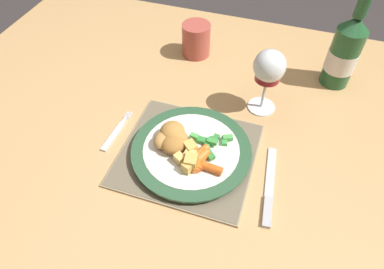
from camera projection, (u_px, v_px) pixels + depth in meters
The scene contains 13 objects.
ground_plane at pixel (189, 249), 1.40m from camera, with size 6.00×6.00×0.00m, color #383333.
dining_table at pixel (187, 146), 0.90m from camera, with size 1.43×1.10×0.74m.
placemat at pixel (188, 154), 0.79m from camera, with size 0.30×0.28×0.01m.
dinner_plate at pixel (191, 151), 0.77m from camera, with size 0.27×0.27×0.02m.
breaded_croquettes at pixel (172, 138), 0.77m from camera, with size 0.09×0.10×0.04m.
green_beans_pile at pixel (211, 142), 0.77m from camera, with size 0.10×0.08×0.02m.
glazed_carrots at pixel (202, 160), 0.74m from camera, with size 0.07×0.08×0.02m.
fork at pixel (115, 133), 0.83m from camera, with size 0.02×0.14×0.01m.
table_knife at pixel (269, 192), 0.72m from camera, with size 0.04×0.20×0.01m.
wine_glass at pixel (269, 69), 0.80m from camera, with size 0.08×0.08×0.17m.
bottle at pixel (344, 52), 0.89m from camera, with size 0.08×0.08×0.27m.
roast_potatoes at pixel (189, 158), 0.73m from camera, with size 0.06×0.08×0.03m.
drinking_cup at pixel (196, 39), 1.01m from camera, with size 0.08×0.08×0.10m.
Camera 1 is at (0.19, -0.54, 1.36)m, focal length 32.00 mm.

